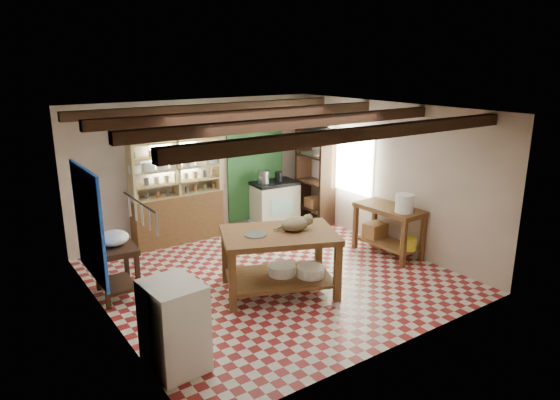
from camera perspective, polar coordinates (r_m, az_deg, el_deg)
floor at (r=7.97m, az=-0.89°, el=-8.75°), size 5.00×5.00×0.02m
ceiling at (r=7.28m, az=-0.98°, el=10.28°), size 5.00×5.00×0.02m
wall_back at (r=9.64m, az=-9.26°, el=3.60°), size 5.00×0.04×2.60m
wall_front at (r=5.72m, az=13.23°, el=-5.10°), size 5.00×0.04×2.60m
wall_left at (r=6.53m, az=-19.49°, el=-2.97°), size 0.04×5.00×2.60m
wall_right at (r=9.11m, az=12.26°, el=2.74°), size 0.04×5.00×2.60m
ceiling_beams at (r=7.30m, az=-0.97°, el=9.34°), size 5.00×3.80×0.15m
blue_wall_patch at (r=7.43m, az=-21.03°, el=-2.51°), size 0.04×1.40×1.60m
green_wall_patch at (r=10.21m, az=-2.83°, el=4.18°), size 1.30×0.04×2.30m
window_back at (r=9.35m, az=-12.08°, el=5.58°), size 0.90×0.02×0.80m
window_right at (r=9.77m, az=7.94°, el=4.41°), size 0.02×1.30×1.20m
utensil_rail at (r=5.30m, az=-15.79°, el=-1.45°), size 0.06×0.90×0.28m
pot_rack at (r=9.71m, az=-1.58°, el=9.16°), size 0.86×0.12×0.36m
shelving_unit at (r=9.30m, az=-11.74°, el=1.76°), size 1.70×0.34×2.20m
tall_rack at (r=10.31m, az=4.03°, el=2.85°), size 0.40×0.86×2.00m
work_table at (r=7.30m, az=-0.10°, el=-7.11°), size 1.90×1.61×0.91m
stove at (r=10.27m, az=-0.64°, el=-0.33°), size 0.96×0.69×0.90m
prep_table at (r=7.56m, az=-18.15°, el=-7.68°), size 0.59×0.81×0.78m
white_cabinet at (r=5.71m, az=-12.03°, el=-13.89°), size 0.61×0.71×1.01m
right_counter at (r=8.87m, az=12.27°, el=-3.44°), size 0.65×1.23×0.87m
cat at (r=7.20m, az=1.76°, el=-2.71°), size 0.50×0.42×0.20m
steel_tray at (r=7.03m, az=-2.81°, el=-3.98°), size 0.40×0.40×0.02m
basin_large at (r=7.41m, az=0.20°, el=-7.96°), size 0.53×0.53×0.14m
basin_small at (r=7.37m, az=3.52°, el=-8.14°), size 0.53×0.53×0.14m
kettle_left at (r=10.01m, az=-1.89°, el=2.64°), size 0.24×0.24×0.25m
kettle_right at (r=10.19m, az=-0.16°, el=2.70°), size 0.17×0.17×0.19m
enamel_bowl at (r=7.38m, az=-18.47°, el=-4.15°), size 0.45×0.45×0.21m
white_bucket at (r=8.45m, az=14.05°, el=-0.37°), size 0.31×0.31×0.30m
wicker_basket at (r=9.08m, az=10.82°, el=-3.40°), size 0.38×0.31×0.26m
yellow_tub at (r=8.64m, az=14.47°, el=-4.84°), size 0.28×0.28×0.20m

